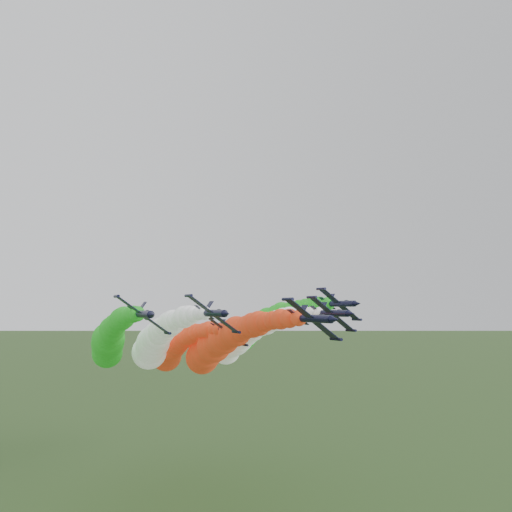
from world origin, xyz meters
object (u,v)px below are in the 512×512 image
(jet_lead, at_px, (217,345))
(jet_outer_left, at_px, (109,341))
(jet_inner_left, at_px, (156,341))
(jet_outer_right, at_px, (252,331))
(jet_trail, at_px, (173,349))
(jet_inner_right, at_px, (241,339))

(jet_lead, bearing_deg, jet_outer_left, 138.47)
(jet_inner_left, bearing_deg, jet_lead, -56.08)
(jet_inner_left, distance_m, jet_outer_left, 10.84)
(jet_lead, distance_m, jet_inner_left, 17.70)
(jet_outer_right, relative_size, jet_trail, 1.01)
(jet_inner_left, xyz_separation_m, jet_outer_left, (-10.35, 3.22, 0.10))
(jet_lead, relative_size, jet_inner_left, 0.99)
(jet_inner_right, distance_m, jet_trail, 22.56)
(jet_outer_left, bearing_deg, jet_inner_right, -10.95)
(jet_inner_right, distance_m, jet_outer_left, 32.28)
(jet_outer_right, bearing_deg, jet_outer_left, 179.34)
(jet_inner_right, bearing_deg, jet_trail, 122.39)
(jet_inner_left, bearing_deg, jet_inner_right, -7.77)
(jet_trail, bearing_deg, jet_inner_left, -120.55)
(jet_lead, xyz_separation_m, jet_outer_right, (17.30, 17.47, 2.12))
(jet_lead, height_order, jet_trail, jet_lead)
(jet_outer_right, xyz_separation_m, jet_trail, (-17.77, 13.13, -5.06))
(jet_outer_left, height_order, jet_trail, jet_outer_left)
(jet_inner_left, relative_size, jet_inner_right, 1.01)
(jet_lead, height_order, jet_inner_left, jet_inner_left)
(jet_outer_right, bearing_deg, jet_trail, 143.54)
(jet_lead, height_order, jet_outer_left, jet_outer_left)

